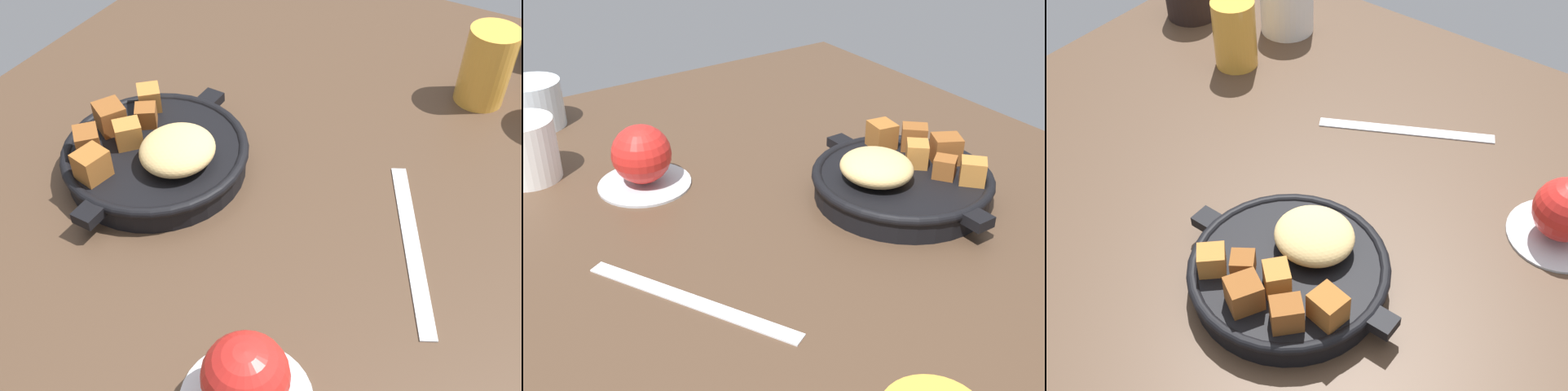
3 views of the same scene
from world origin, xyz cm
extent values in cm
cube|color=#473323|center=(0.00, 0.00, -1.20)|extent=(108.24, 83.63, 2.40)
cylinder|color=black|center=(0.99, -12.25, 1.53)|extent=(19.91, 19.91, 3.07)
torus|color=black|center=(0.99, -12.25, 2.82)|extent=(20.71, 20.71, 1.20)
cube|color=black|center=(12.15, -12.25, 2.61)|extent=(2.64, 2.40, 1.20)
cube|color=black|center=(-10.18, -12.25, 2.61)|extent=(2.64, 2.40, 1.20)
ellipsoid|color=tan|center=(1.54, -8.70, 4.74)|extent=(8.46, 7.93, 3.34)
cube|color=#A86B2D|center=(1.78, -15.14, 4.48)|extent=(3.75, 3.71, 2.84)
cube|color=brown|center=(0.56, -18.57, 4.66)|extent=(4.12, 4.22, 3.19)
cube|color=brown|center=(5.16, -17.95, 4.57)|extent=(3.90, 3.92, 3.01)
cube|color=brown|center=(-2.11, -15.66, 4.24)|extent=(3.29, 3.28, 2.34)
cube|color=#935623|center=(7.81, -15.09, 4.64)|extent=(3.57, 3.26, 3.15)
cube|color=#A86B2D|center=(-4.82, -17.21, 4.43)|extent=(3.72, 3.71, 2.73)
cylinder|color=#B7BABF|center=(20.54, 10.87, 0.30)|extent=(11.07, 11.07, 0.60)
sphere|color=red|center=(20.54, 10.87, 4.11)|extent=(7.03, 7.03, 7.03)
cube|color=silver|center=(-2.30, 16.69, 0.18)|extent=(20.82, 11.86, 0.36)
cylinder|color=gold|center=(-30.16, 15.42, 4.93)|extent=(6.14, 6.14, 9.87)
cylinder|color=silver|center=(-30.07, 27.25, 4.25)|extent=(8.10, 8.10, 8.50)
camera|label=1|loc=(41.72, 24.26, 47.98)|focal=43.64mm
camera|label=2|loc=(-47.35, 37.40, 39.13)|focal=46.63mm
camera|label=3|loc=(29.36, -47.18, 57.02)|focal=47.75mm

